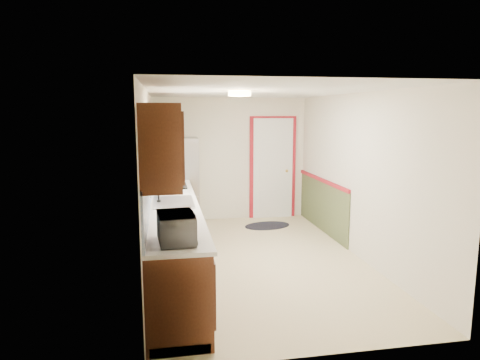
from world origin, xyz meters
name	(u,v)px	position (x,y,z in m)	size (l,w,h in m)	color
room_shell	(258,178)	(0.00, 0.00, 1.20)	(3.20, 5.20, 2.52)	beige
kitchen_run	(170,214)	(-1.24, -0.29, 0.81)	(0.63, 4.00, 2.20)	#3E1C0E
back_wall_trim	(283,176)	(0.99, 2.21, 0.89)	(1.12, 2.30, 2.08)	maroon
ceiling_fixture	(240,94)	(-0.30, -0.20, 2.36)	(0.30, 0.30, 0.06)	#FFD88C
microwave	(177,225)	(-1.20, -1.95, 1.10)	(0.49, 0.27, 0.33)	white
refrigerator	(180,183)	(-1.02, 2.05, 0.83)	(0.71, 0.71, 1.66)	#B7B7BC
rug	(267,226)	(0.59, 1.79, 0.01)	(0.88, 0.57, 0.01)	black
cooktop	(172,186)	(-1.19, 1.04, 0.95)	(0.48, 0.58, 0.02)	black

